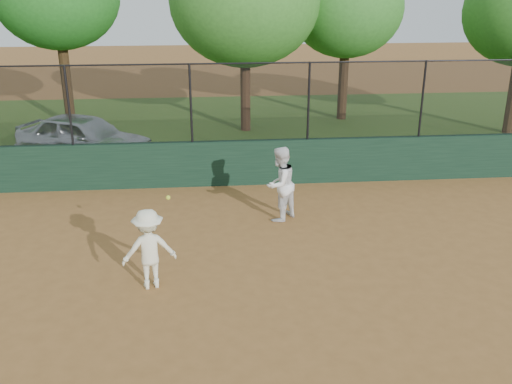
{
  "coord_description": "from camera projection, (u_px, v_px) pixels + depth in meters",
  "views": [
    {
      "loc": [
        -0.16,
        -8.27,
        5.16
      ],
      "look_at": [
        0.8,
        2.2,
        1.2
      ],
      "focal_mm": 40.0,
      "sensor_mm": 36.0,
      "label": 1
    }
  ],
  "objects": [
    {
      "name": "parked_car",
      "position": [
        84.0,
        138.0,
        16.91
      ],
      "size": [
        4.47,
        3.31,
        1.42
      ],
      "primitive_type": "imported",
      "rotation": [
        0.0,
        0.0,
        1.12
      ],
      "color": "silver",
      "rests_on": "ground"
    },
    {
      "name": "grass_strip",
      "position": [
        210.0,
        129.0,
        20.72
      ],
      "size": [
        36.0,
        12.0,
        0.01
      ],
      "primitive_type": "cube",
      "color": "#315119",
      "rests_on": "ground"
    },
    {
      "name": "tree_2",
      "position": [
        245.0,
        1.0,
        19.05
      ],
      "size": [
        5.07,
        4.61,
        6.62
      ],
      "color": "#482C19",
      "rests_on": "ground"
    },
    {
      "name": "fence_assembly",
      "position": [
        210.0,
        102.0,
        14.34
      ],
      "size": [
        26.0,
        0.06,
        2.0
      ],
      "color": "black",
      "rests_on": "back_wall"
    },
    {
      "name": "player_second",
      "position": [
        280.0,
        184.0,
        12.71
      ],
      "size": [
        1.04,
        1.04,
        1.7
      ],
      "primitive_type": "imported",
      "rotation": [
        0.0,
        0.0,
        3.92
      ],
      "color": "white",
      "rests_on": "ground"
    },
    {
      "name": "ground",
      "position": [
        220.0,
        307.0,
        9.54
      ],
      "size": [
        80.0,
        80.0,
        0.0
      ],
      "primitive_type": "plane",
      "color": "#966130",
      "rests_on": "ground"
    },
    {
      "name": "player_main",
      "position": [
        149.0,
        249.0,
        9.92
      ],
      "size": [
        1.04,
        0.72,
        1.78
      ],
      "color": "#F0EECB",
      "rests_on": "ground"
    },
    {
      "name": "tree_3",
      "position": [
        347.0,
        8.0,
        20.83
      ],
      "size": [
        4.16,
        3.78,
        5.92
      ],
      "color": "#402815",
      "rests_on": "ground"
    },
    {
      "name": "back_wall",
      "position": [
        212.0,
        164.0,
        14.92
      ],
      "size": [
        26.0,
        0.2,
        1.2
      ],
      "primitive_type": "cube",
      "color": "#173322",
      "rests_on": "ground"
    }
  ]
}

